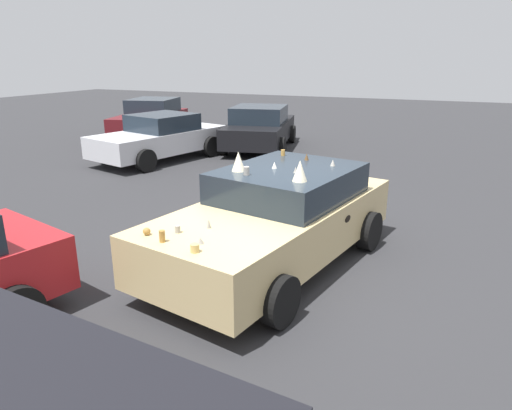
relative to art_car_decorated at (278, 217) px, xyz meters
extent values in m
plane|color=#2D2D30|center=(-0.08, 0.01, -0.73)|extent=(60.00, 60.00, 0.00)
cube|color=#D8BC7F|center=(-0.08, 0.01, -0.11)|extent=(4.68, 2.66, 0.70)
cube|color=#1E2833|center=(0.30, -0.06, 0.47)|extent=(2.38, 2.07, 0.45)
cylinder|color=black|center=(-1.60, -0.64, -0.41)|extent=(0.66, 0.34, 0.63)
cylinder|color=black|center=(-1.23, 1.20, -0.41)|extent=(0.66, 0.34, 0.63)
cylinder|color=black|center=(1.08, -1.17, -0.41)|extent=(0.66, 0.34, 0.63)
cylinder|color=black|center=(1.45, 0.67, -0.41)|extent=(0.66, 0.34, 0.63)
ellipsoid|color=black|center=(0.24, -0.99, 0.04)|extent=(0.19, 0.06, 0.10)
ellipsoid|color=black|center=(-0.41, 1.02, -0.20)|extent=(0.14, 0.05, 0.09)
ellipsoid|color=black|center=(0.05, 0.93, -0.28)|extent=(0.17, 0.05, 0.14)
ellipsoid|color=black|center=(1.51, 0.64, -0.08)|extent=(0.18, 0.05, 0.09)
ellipsoid|color=black|center=(1.45, 0.65, 0.00)|extent=(0.17, 0.05, 0.15)
ellipsoid|color=black|center=(-0.24, 0.99, -0.19)|extent=(0.18, 0.05, 0.14)
ellipsoid|color=black|center=(0.31, 0.88, 0.03)|extent=(0.11, 0.04, 0.16)
ellipsoid|color=black|center=(-0.74, 1.09, -0.03)|extent=(0.12, 0.04, 0.10)
ellipsoid|color=black|center=(1.16, -1.17, -0.20)|extent=(0.17, 0.05, 0.10)
cylinder|color=tan|center=(-2.07, 0.17, 0.29)|extent=(0.10, 0.10, 0.09)
sphere|color=#A87A38|center=(-1.86, 0.96, 0.29)|extent=(0.09, 0.09, 0.09)
cylinder|color=#A87A38|center=(-1.97, 0.66, 0.31)|extent=(0.10, 0.10, 0.14)
cone|color=gray|center=(-1.36, 0.39, 0.30)|extent=(0.07, 0.07, 0.12)
cylinder|color=gray|center=(-1.65, 0.66, 0.29)|extent=(0.09, 0.09, 0.09)
cone|color=gray|center=(-1.84, 0.24, 0.28)|extent=(0.09, 0.09, 0.07)
cone|color=gray|center=(0.05, -0.24, 0.73)|extent=(0.08, 0.08, 0.08)
cylinder|color=gray|center=(-0.34, 0.34, 0.75)|extent=(0.11, 0.11, 0.12)
cone|color=silver|center=(0.19, 0.13, 0.74)|extent=(0.09, 0.09, 0.10)
cone|color=#51381E|center=(0.93, -0.13, 0.74)|extent=(0.09, 0.09, 0.11)
cone|color=gray|center=(0.69, -0.62, 0.74)|extent=(0.08, 0.08, 0.10)
cylinder|color=#A87A38|center=(1.10, 0.34, 0.74)|extent=(0.09, 0.09, 0.10)
cone|color=beige|center=(-0.37, -0.44, 0.83)|extent=(0.20, 0.20, 0.28)
cone|color=beige|center=(-0.17, 0.55, 0.83)|extent=(0.20, 0.20, 0.28)
cylinder|color=black|center=(-2.96, 1.96, -0.42)|extent=(0.64, 0.36, 0.61)
cube|color=#5B1419|center=(8.86, 8.63, -0.14)|extent=(4.39, 2.68, 0.65)
cube|color=#1E2833|center=(9.23, 8.72, 0.45)|extent=(2.26, 2.03, 0.52)
cylinder|color=black|center=(7.85, 7.46, -0.42)|extent=(0.65, 0.36, 0.62)
cylinder|color=black|center=(7.41, 9.20, -0.42)|extent=(0.65, 0.36, 0.62)
cylinder|color=black|center=(10.31, 8.07, -0.42)|extent=(0.65, 0.36, 0.62)
cylinder|color=black|center=(9.87, 9.81, -0.42)|extent=(0.65, 0.36, 0.62)
cube|color=black|center=(8.39, 3.84, -0.15)|extent=(4.53, 2.66, 0.64)
cube|color=#1E2833|center=(8.29, 3.82, 0.44)|extent=(2.19, 2.03, 0.53)
cylinder|color=black|center=(9.49, 5.02, -0.42)|extent=(0.65, 0.34, 0.62)
cylinder|color=black|center=(9.88, 3.20, -0.42)|extent=(0.65, 0.34, 0.62)
cylinder|color=black|center=(6.91, 4.47, -0.42)|extent=(0.65, 0.34, 0.62)
cylinder|color=black|center=(7.30, 2.65, -0.42)|extent=(0.65, 0.34, 0.62)
cube|color=silver|center=(5.49, 5.87, -0.15)|extent=(4.47, 2.68, 0.61)
cube|color=#1E2833|center=(5.63, 5.83, 0.39)|extent=(2.03, 1.94, 0.48)
cylinder|color=black|center=(4.02, 5.34, -0.41)|extent=(0.66, 0.37, 0.63)
cylinder|color=black|center=(4.45, 7.04, -0.41)|extent=(0.66, 0.37, 0.63)
cylinder|color=black|center=(6.52, 4.70, -0.41)|extent=(0.66, 0.37, 0.63)
cylinder|color=black|center=(6.96, 6.40, -0.41)|extent=(0.66, 0.37, 0.63)
camera|label=1|loc=(-6.05, -2.27, 2.27)|focal=32.48mm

